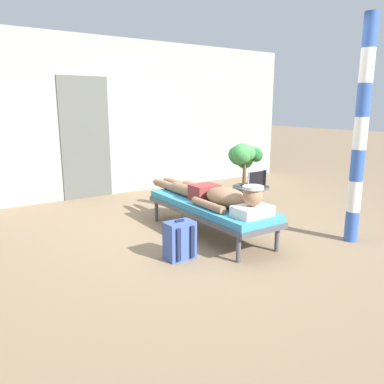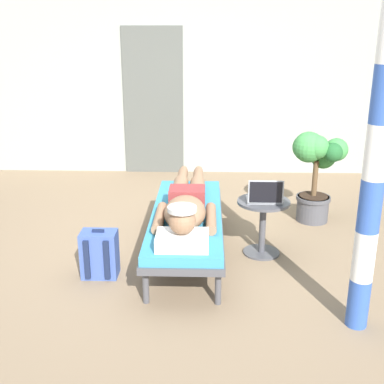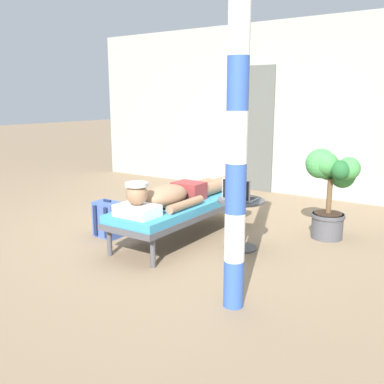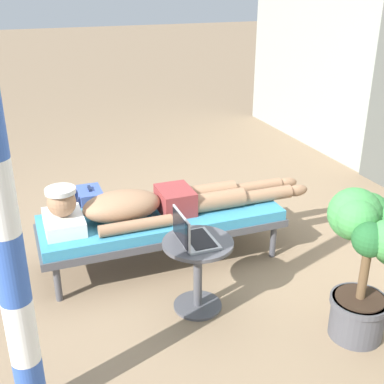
{
  "view_description": "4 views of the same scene",
  "coord_description": "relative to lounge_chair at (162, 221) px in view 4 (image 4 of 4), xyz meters",
  "views": [
    {
      "loc": [
        -2.55,
        -3.71,
        1.57
      ],
      "look_at": [
        -0.03,
        0.06,
        0.54
      ],
      "focal_mm": 35.69,
      "sensor_mm": 36.0,
      "label": 1
    },
    {
      "loc": [
        0.33,
        -4.24,
        2.01
      ],
      "look_at": [
        0.2,
        -0.11,
        0.62
      ],
      "focal_mm": 45.84,
      "sensor_mm": 36.0,
      "label": 2
    },
    {
      "loc": [
        2.82,
        -3.83,
        1.53
      ],
      "look_at": [
        0.16,
        0.07,
        0.5
      ],
      "focal_mm": 40.31,
      "sensor_mm": 36.0,
      "label": 3
    },
    {
      "loc": [
        3.54,
        -1.09,
        2.15
      ],
      "look_at": [
        0.21,
        0.16,
        0.59
      ],
      "focal_mm": 46.53,
      "sensor_mm": 36.0,
      "label": 4
    }
  ],
  "objects": [
    {
      "name": "ground_plane",
      "position": [
        -0.15,
        0.08,
        -0.35
      ],
      "size": [
        40.0,
        40.0,
        0.0
      ],
      "primitive_type": "plane",
      "color": "#8C7256"
    },
    {
      "name": "lounge_chair",
      "position": [
        0.0,
        0.0,
        0.0
      ],
      "size": [
        0.65,
        1.93,
        0.42
      ],
      "color": "#4C4C51",
      "rests_on": "ground"
    },
    {
      "name": "person_reclining",
      "position": [
        0.0,
        -0.08,
        0.17
      ],
      "size": [
        0.53,
        2.17,
        0.33
      ],
      "color": "white",
      "rests_on": "lounge_chair"
    },
    {
      "name": "side_table",
      "position": [
        0.7,
        0.04,
        0.01
      ],
      "size": [
        0.48,
        0.48,
        0.52
      ],
      "color": "#4C4C51",
      "rests_on": "ground"
    },
    {
      "name": "laptop",
      "position": [
        0.7,
        -0.01,
        0.24
      ],
      "size": [
        0.31,
        0.24,
        0.23
      ],
      "color": "#A5A8AD",
      "rests_on": "side_table"
    },
    {
      "name": "backpack",
      "position": [
        -0.72,
        -0.44,
        -0.15
      ],
      "size": [
        0.3,
        0.26,
        0.42
      ],
      "color": "#3F59A5",
      "rests_on": "ground"
    },
    {
      "name": "potted_plant",
      "position": [
        1.33,
        0.89,
        0.3
      ],
      "size": [
        0.57,
        0.47,
        1.0
      ],
      "color": "#4C4C51",
      "rests_on": "ground"
    }
  ]
}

